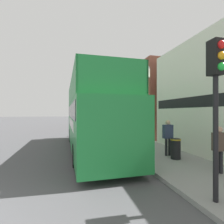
{
  "coord_description": "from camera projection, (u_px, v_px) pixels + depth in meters",
  "views": [
    {
      "loc": [
        2.93,
        -3.23,
        2.28
      ],
      "look_at": [
        5.24,
        6.42,
        2.3
      ],
      "focal_mm": 28.0,
      "sensor_mm": 36.0,
      "label": 1
    }
  ],
  "objects": [
    {
      "name": "pedestrian_nearest",
      "position": [
        219.0,
        145.0,
        6.1
      ],
      "size": [
        0.43,
        0.24,
        1.65
      ],
      "color": "#232328",
      "rests_on": "sidewalk"
    },
    {
      "name": "parked_car_ahead_of_bus",
      "position": [
        87.0,
        126.0,
        19.59
      ],
      "size": [
        1.98,
        4.61,
        1.54
      ],
      "rotation": [
        0.0,
        0.0,
        -0.05
      ],
      "color": "silver",
      "rests_on": "ground_plane"
    },
    {
      "name": "tour_bus",
      "position": [
        91.0,
        119.0,
        10.74
      ],
      "size": [
        2.8,
        11.03,
        4.12
      ],
      "rotation": [
        0.0,
        0.0,
        0.03
      ],
      "color": "#1E7A38",
      "rests_on": "ground_plane"
    },
    {
      "name": "litter_bin",
      "position": [
        176.0,
        148.0,
        8.02
      ],
      "size": [
        0.48,
        0.48,
        0.93
      ],
      "color": "black",
      "rests_on": "sidewalk"
    },
    {
      "name": "brick_terrace_rear",
      "position": [
        136.0,
        97.0,
        24.79
      ],
      "size": [
        6.0,
        21.55,
        8.97
      ],
      "color": "brown",
      "rests_on": "ground_plane"
    },
    {
      "name": "lamp_post_second",
      "position": [
        106.0,
        100.0,
        17.25
      ],
      "size": [
        0.35,
        0.35,
        4.95
      ],
      "color": "black",
      "rests_on": "sidewalk"
    },
    {
      "name": "ground_plane",
      "position": [
        47.0,
        130.0,
        22.88
      ],
      "size": [
        144.0,
        144.0,
        0.0
      ],
      "primitive_type": "plane",
      "color": "#4C4C4F"
    },
    {
      "name": "traffic_signal",
      "position": [
        216.0,
        83.0,
        4.16
      ],
      "size": [
        0.28,
        0.42,
        3.88
      ],
      "color": "black",
      "rests_on": "sidewalk"
    },
    {
      "name": "lamp_post_nearest",
      "position": [
        146.0,
        92.0,
        8.31
      ],
      "size": [
        0.35,
        0.35,
        4.47
      ],
      "color": "black",
      "rests_on": "sidewalk"
    },
    {
      "name": "pedestrian_second",
      "position": [
        168.0,
        134.0,
        8.63
      ],
      "size": [
        0.46,
        0.25,
        1.76
      ],
      "color": "#232328",
      "rests_on": "sidewalk"
    },
    {
      "name": "sidewalk",
      "position": [
        107.0,
        130.0,
        21.69
      ],
      "size": [
        3.11,
        108.0,
        0.14
      ],
      "color": "gray",
      "rests_on": "ground_plane"
    }
  ]
}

